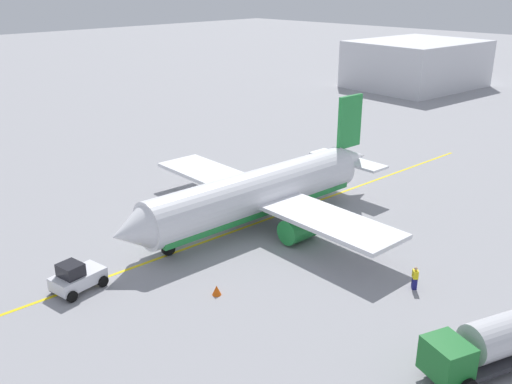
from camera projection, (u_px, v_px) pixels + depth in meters
name	position (u px, v px, depth m)	size (l,w,h in m)	color
ground_plane	(256.00, 223.00, 50.59)	(400.00, 400.00, 0.00)	#939399
airplane	(260.00, 193.00, 49.89)	(29.26, 27.82, 9.93)	white
fuel_tanker	(505.00, 338.00, 31.52)	(10.74, 6.01, 3.15)	#2D2D33
pushback_tug	(77.00, 277.00, 39.41)	(3.83, 2.73, 2.20)	silver
refueling_worker	(415.00, 278.00, 39.65)	(0.63, 0.61, 1.71)	navy
safety_cone_nose	(217.00, 290.00, 39.02)	(0.65, 0.65, 0.73)	#F2590F
distant_hangar	(416.00, 64.00, 113.23)	(26.26, 21.59, 9.08)	silver
taxi_line_marking	(256.00, 223.00, 50.59)	(65.97, 0.30, 0.01)	yellow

